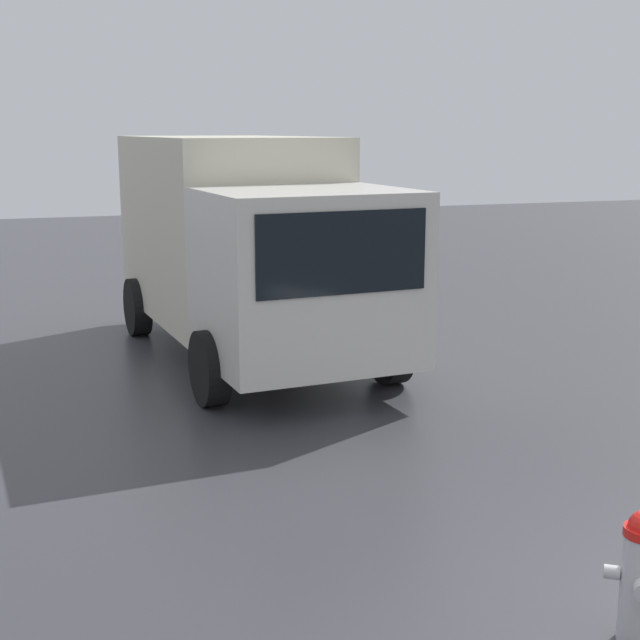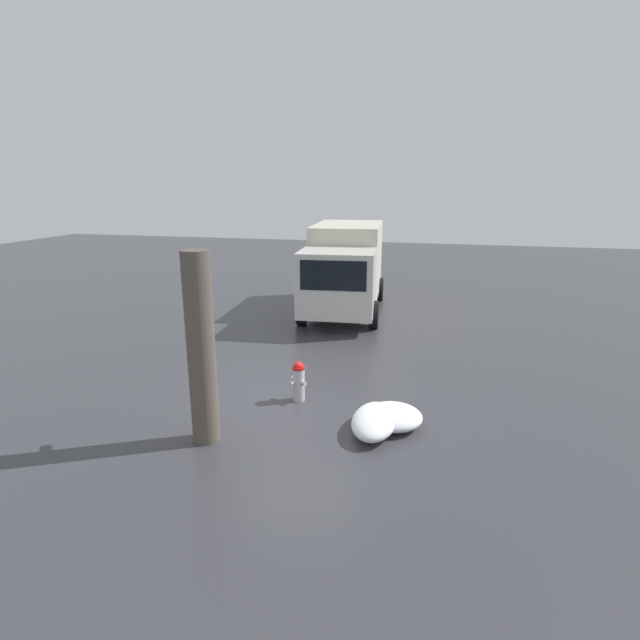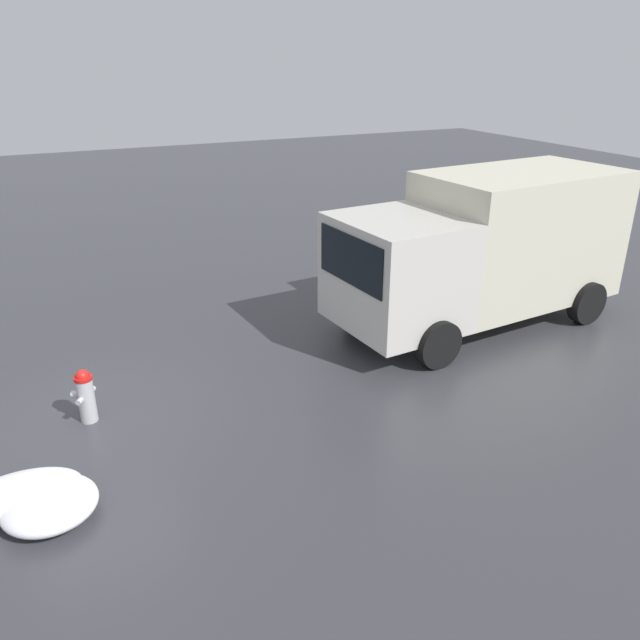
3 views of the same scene
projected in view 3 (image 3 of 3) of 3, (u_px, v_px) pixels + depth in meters
name	position (u px, v px, depth m)	size (l,w,h in m)	color
ground_plane	(90.00, 420.00, 9.72)	(60.00, 60.00, 0.00)	#38383D
fire_hydrant	(86.00, 395.00, 9.54)	(0.39, 0.42, 0.88)	#B7B7BC
delivery_truck	(485.00, 246.00, 12.64)	(6.35, 3.03, 3.08)	beige
snow_pile_by_hydrant	(19.00, 495.00, 7.77)	(1.51, 0.83, 0.42)	white
snow_pile_curbside	(50.00, 504.00, 7.64)	(1.15, 1.15, 0.38)	white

